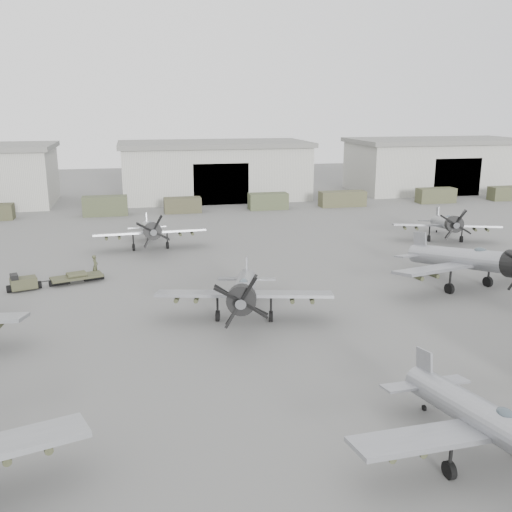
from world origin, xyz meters
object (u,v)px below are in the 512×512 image
(tug_trailer, at_px, (44,281))
(ground_crew, at_px, (95,266))
(aircraft_near_1, at_px, (495,425))
(aircraft_far_0, at_px, (150,230))
(aircraft_far_1, at_px, (447,223))
(aircraft_mid_1, at_px, (244,291))
(aircraft_mid_2, at_px, (473,260))

(tug_trailer, xyz_separation_m, ground_crew, (3.85, 2.28, 0.39))
(aircraft_near_1, distance_m, ground_crew, 35.33)
(aircraft_near_1, height_order, aircraft_far_0, aircraft_near_1)
(aircraft_near_1, height_order, ground_crew, aircraft_near_1)
(ground_crew, bearing_deg, aircraft_near_1, -141.19)
(aircraft_far_1, relative_size, tug_trailer, 1.55)
(aircraft_far_0, height_order, tug_trailer, aircraft_far_0)
(aircraft_mid_1, distance_m, aircraft_far_0, 22.05)
(tug_trailer, bearing_deg, aircraft_mid_2, -30.76)
(tug_trailer, bearing_deg, aircraft_mid_1, -54.28)
(aircraft_mid_2, relative_size, ground_crew, 7.31)
(aircraft_near_1, relative_size, aircraft_mid_1, 0.96)
(aircraft_near_1, height_order, aircraft_far_1, aircraft_near_1)
(aircraft_mid_2, height_order, tug_trailer, aircraft_mid_2)
(aircraft_far_1, bearing_deg, aircraft_far_0, -167.51)
(aircraft_far_0, xyz_separation_m, tug_trailer, (-8.79, -10.63, -1.50))
(aircraft_mid_2, bearing_deg, tug_trailer, 153.18)
(aircraft_mid_1, distance_m, ground_crew, 16.66)
(aircraft_near_1, distance_m, aircraft_mid_1, 19.19)
(aircraft_near_1, xyz_separation_m, aircraft_mid_2, (12.36, 20.86, 0.36))
(aircraft_mid_1, bearing_deg, aircraft_near_1, -57.17)
(aircraft_mid_1, height_order, ground_crew, aircraft_mid_1)
(aircraft_near_1, relative_size, tug_trailer, 1.61)
(aircraft_mid_1, xyz_separation_m, ground_crew, (-10.31, 13.03, -1.24))
(ground_crew, bearing_deg, aircraft_mid_2, -98.84)
(aircraft_mid_1, distance_m, aircraft_mid_2, 18.89)
(aircraft_far_1, distance_m, tug_trailer, 40.29)
(aircraft_far_1, bearing_deg, aircraft_mid_1, -125.96)
(aircraft_mid_2, distance_m, aircraft_far_1, 16.74)
(aircraft_far_0, bearing_deg, tug_trailer, -132.07)
(tug_trailer, bearing_deg, aircraft_near_1, -71.69)
(aircraft_mid_2, xyz_separation_m, aircraft_far_0, (-24.06, 18.64, -0.41))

